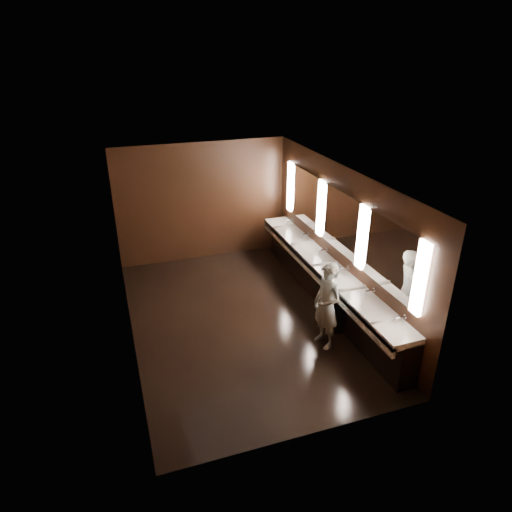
{
  "coord_description": "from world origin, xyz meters",
  "views": [
    {
      "loc": [
        -2.1,
        -7.08,
        4.81
      ],
      "look_at": [
        0.31,
        0.0,
        1.29
      ],
      "focal_mm": 32.0,
      "sensor_mm": 36.0,
      "label": 1
    }
  ],
  "objects": [
    {
      "name": "floor",
      "position": [
        0.0,
        0.0,
        0.0
      ],
      "size": [
        6.0,
        6.0,
        0.0
      ],
      "primitive_type": "plane",
      "color": "black",
      "rests_on": "ground"
    },
    {
      "name": "ceiling",
      "position": [
        0.0,
        0.0,
        2.8
      ],
      "size": [
        4.0,
        6.0,
        0.02
      ],
      "primitive_type": "cube",
      "color": "#2D2D2B",
      "rests_on": "wall_back"
    },
    {
      "name": "wall_back",
      "position": [
        0.0,
        3.0,
        1.4
      ],
      "size": [
        4.0,
        0.02,
        2.8
      ],
      "primitive_type": "cube",
      "color": "black",
      "rests_on": "floor"
    },
    {
      "name": "wall_front",
      "position": [
        0.0,
        -3.0,
        1.4
      ],
      "size": [
        4.0,
        0.02,
        2.8
      ],
      "primitive_type": "cube",
      "color": "black",
      "rests_on": "floor"
    },
    {
      "name": "wall_left",
      "position": [
        -2.0,
        0.0,
        1.4
      ],
      "size": [
        0.02,
        6.0,
        2.8
      ],
      "primitive_type": "cube",
      "color": "black",
      "rests_on": "floor"
    },
    {
      "name": "wall_right",
      "position": [
        2.0,
        0.0,
        1.4
      ],
      "size": [
        0.02,
        6.0,
        2.8
      ],
      "primitive_type": "cube",
      "color": "black",
      "rests_on": "floor"
    },
    {
      "name": "sink_counter",
      "position": [
        1.79,
        0.0,
        0.5
      ],
      "size": [
        0.55,
        5.4,
        1.01
      ],
      "color": "black",
      "rests_on": "floor"
    },
    {
      "name": "mirror_band",
      "position": [
        1.98,
        -0.0,
        1.75
      ],
      "size": [
        0.06,
        5.03,
        1.15
      ],
      "color": "#FBE0D1",
      "rests_on": "wall_right"
    },
    {
      "name": "person",
      "position": [
        1.16,
        -1.22,
        0.78
      ],
      "size": [
        0.48,
        0.63,
        1.55
      ],
      "primitive_type": "imported",
      "rotation": [
        0.0,
        0.0,
        -1.36
      ],
      "color": "#81AEC0",
      "rests_on": "floor"
    },
    {
      "name": "trash_bin",
      "position": [
        1.58,
        -0.88,
        0.26
      ],
      "size": [
        0.39,
        0.39,
        0.52
      ],
      "primitive_type": "cylinder",
      "rotation": [
        0.0,
        0.0,
        0.18
      ],
      "color": "black",
      "rests_on": "floor"
    }
  ]
}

